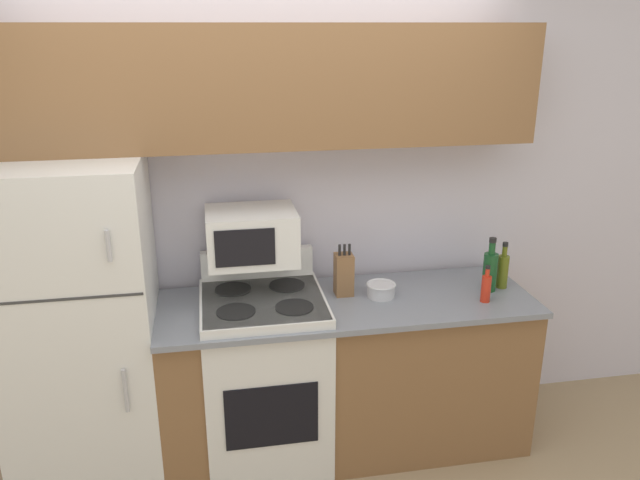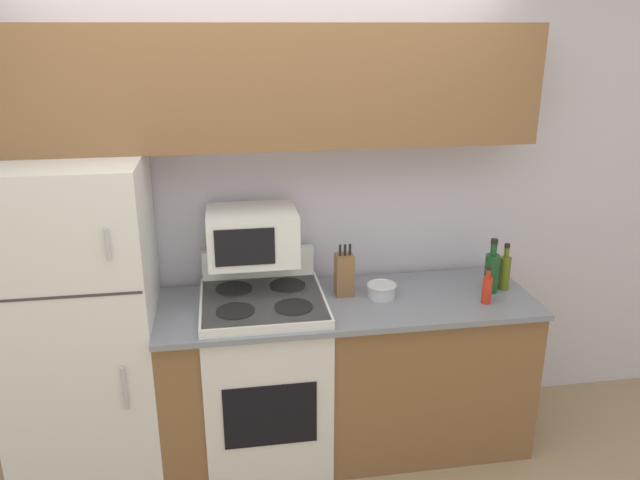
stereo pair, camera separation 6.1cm
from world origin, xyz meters
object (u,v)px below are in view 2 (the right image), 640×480
stove (265,375)px  microwave (252,235)px  bowl (381,290)px  bottle_hot_sauce (487,289)px  refrigerator (82,326)px  bottle_olive_oil (505,271)px  knife_block (344,274)px  bottle_wine_green (492,271)px

stove → microwave: microwave is taller
bowl → stove: bearing=-178.8°
microwave → bottle_hot_sauce: bearing=-12.8°
refrigerator → bottle_hot_sauce: size_ratio=8.39×
bottle_olive_oil → bowl: bearing=-179.9°
microwave → bowl: 0.74m
bottle_hot_sauce → microwave: bearing=167.2°
refrigerator → stove: refrigerator is taller
knife_block → bottle_wine_green: bottle_wine_green is taller
microwave → stove: bearing=-73.8°
bottle_hot_sauce → bottle_wine_green: (0.08, 0.13, 0.04)m
microwave → bottle_hot_sauce: 1.24m
stove → knife_block: size_ratio=3.85×
bottle_hot_sauce → bottle_wine_green: bearing=59.0°
refrigerator → stove: bearing=-1.5°
refrigerator → bottle_hot_sauce: refrigerator is taller
refrigerator → microwave: 0.96m
knife_block → microwave: bearing=174.7°
microwave → bowl: microwave is taller
microwave → knife_block: microwave is taller
bowl → bottle_wine_green: bearing=-2.4°
knife_block → bottle_olive_oil: size_ratio=1.10×
bottle_wine_green → bottle_olive_oil: bearing=16.4°
knife_block → bottle_olive_oil: (0.87, -0.07, -0.01)m
bottle_olive_oil → bottle_wine_green: 0.09m
bottle_wine_green → refrigerator: bearing=179.0°
refrigerator → bowl: size_ratio=10.63×
bottle_olive_oil → bottle_hot_sauce: bearing=-136.6°
bottle_hot_sauce → bowl: bearing=163.1°
knife_block → refrigerator: bearing=-177.6°
bottle_hot_sauce → bottle_wine_green: size_ratio=0.67×
stove → bottle_wine_green: size_ratio=3.66×
microwave → knife_block: (0.48, -0.04, -0.23)m
bottle_wine_green → knife_block: bearing=173.3°
bottle_hot_sauce → bottle_olive_oil: size_ratio=0.77×
bottle_hot_sauce → bottle_olive_oil: bottle_olive_oil is taller
microwave → refrigerator: bearing=-173.4°
refrigerator → bottle_wine_green: (2.13, -0.04, 0.17)m
bottle_wine_green → bowl: bearing=177.6°
bottle_olive_oil → stove: bearing=-179.4°
stove → bottle_olive_oil: bearing=0.6°
microwave → bottle_olive_oil: bearing=-4.7°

